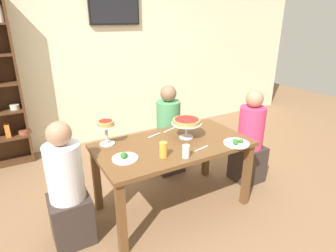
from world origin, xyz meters
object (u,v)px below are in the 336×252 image
object	(u,v)px
diner_head_west	(68,193)
cutlery_fork_near	(154,135)
deep_dish_pizza_stand	(187,123)
cutlery_knife_near	(194,127)
water_glass_clear_near	(186,151)
diner_head_east	(249,143)
personal_pizza_stand	(106,127)
television	(114,9)
cutlery_fork_far	(169,130)
cutlery_knife_far	(202,148)
diner_far_right	(168,136)
salad_plate_near_diner	(237,143)
salad_plate_far_diner	(125,157)
dining_table	(173,152)
beer_glass_amber_tall	(163,150)

from	to	relation	value
diner_head_west	cutlery_fork_near	world-z (taller)	diner_head_west
deep_dish_pizza_stand	cutlery_knife_near	distance (m)	0.37
water_glass_clear_near	diner_head_west	bearing A→B (deg)	161.05
diner_head_east	personal_pizza_stand	distance (m)	1.74
television	water_glass_clear_near	size ratio (longest dim) A/B	6.63
cutlery_fork_near	diner_head_west	bearing A→B (deg)	-3.63
cutlery_fork_far	cutlery_knife_far	world-z (taller)	same
diner_far_right	cutlery_fork_near	world-z (taller)	diner_far_right
personal_pizza_stand	cutlery_fork_far	bearing A→B (deg)	1.75
cutlery_knife_near	cutlery_knife_far	size ratio (longest dim) A/B	1.00
salad_plate_near_diner	cutlery_fork_far	size ratio (longest dim) A/B	1.42
salad_plate_far_diner	personal_pizza_stand	bearing A→B (deg)	94.98
dining_table	cutlery_fork_near	xyz separation A→B (m)	(-0.07, 0.27, 0.10)
television	cutlery_fork_near	world-z (taller)	television
deep_dish_pizza_stand	salad_plate_near_diner	world-z (taller)	deep_dish_pizza_stand
beer_glass_amber_tall	cutlery_fork_near	distance (m)	0.51
dining_table	diner_head_east	xyz separation A→B (m)	(1.08, 0.00, -0.15)
dining_table	personal_pizza_stand	xyz separation A→B (m)	(-0.58, 0.30, 0.28)
cutlery_knife_near	water_glass_clear_near	bearing A→B (deg)	35.87
television	cutlery_fork_far	world-z (taller)	television
diner_far_right	deep_dish_pizza_stand	distance (m)	0.78
cutlery_fork_far	cutlery_fork_near	bearing A→B (deg)	-6.17
diner_head_east	salad_plate_near_diner	world-z (taller)	diner_head_east
diner_head_east	diner_head_west	xyz separation A→B (m)	(-2.12, 0.02, 0.00)
television	water_glass_clear_near	distance (m)	2.74
diner_far_right	salad_plate_near_diner	size ratio (longest dim) A/B	4.50
beer_glass_amber_tall	cutlery_fork_near	size ratio (longest dim) A/B	0.79
diner_head_west	cutlery_knife_near	xyz separation A→B (m)	(1.48, 0.25, 0.25)
salad_plate_far_diner	beer_glass_amber_tall	distance (m)	0.35
salad_plate_near_diner	cutlery_knife_near	bearing A→B (deg)	98.58
deep_dish_pizza_stand	salad_plate_far_diner	distance (m)	0.76
personal_pizza_stand	water_glass_clear_near	size ratio (longest dim) A/B	2.13
salad_plate_near_diner	cutlery_knife_far	world-z (taller)	salad_plate_near_diner
beer_glass_amber_tall	cutlery_knife_far	bearing A→B (deg)	-4.49
water_glass_clear_near	television	bearing A→B (deg)	83.18
diner_head_east	deep_dish_pizza_stand	size ratio (longest dim) A/B	3.69
diner_head_east	cutlery_knife_far	size ratio (longest dim) A/B	6.39
dining_table	deep_dish_pizza_stand	xyz separation A→B (m)	(0.19, 0.05, 0.26)
diner_far_right	cutlery_fork_far	world-z (taller)	diner_far_right
diner_head_east	personal_pizza_stand	world-z (taller)	diner_head_east
diner_head_west	diner_far_right	world-z (taller)	same
television	deep_dish_pizza_stand	world-z (taller)	television
personal_pizza_stand	salad_plate_near_diner	bearing A→B (deg)	-29.66
water_glass_clear_near	cutlery_knife_near	xyz separation A→B (m)	(0.50, 0.59, -0.06)
cutlery_knife_near	television	bearing A→B (deg)	-97.37
diner_head_west	television	bearing A→B (deg)	58.58
diner_head_east	salad_plate_near_diner	xyz separation A→B (m)	(-0.55, -0.34, 0.26)
water_glass_clear_near	salad_plate_near_diner	bearing A→B (deg)	-1.40
salad_plate_near_diner	salad_plate_far_diner	distance (m)	1.11
diner_far_right	salad_plate_far_diner	size ratio (longest dim) A/B	4.96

